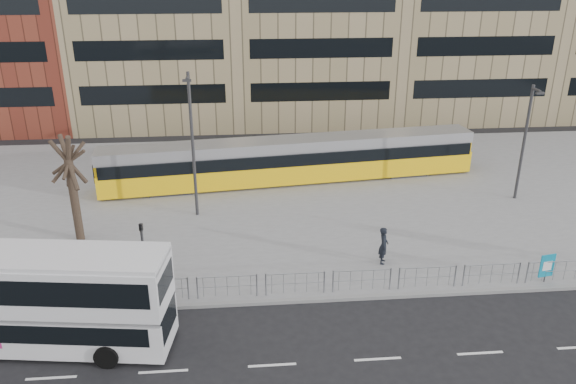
{
  "coord_description": "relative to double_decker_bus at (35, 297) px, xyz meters",
  "views": [
    {
      "loc": [
        -2.86,
        -20.79,
        13.97
      ],
      "look_at": [
        -0.54,
        6.0,
        2.8
      ],
      "focal_mm": 35.0,
      "sensor_mm": 36.0,
      "label": 1
    }
  ],
  "objects": [
    {
      "name": "road_markings",
      "position": [
        11.84,
        -2.0,
        -2.19
      ],
      "size": [
        62.0,
        0.12,
        0.01
      ],
      "primitive_type": "cube",
      "color": "white",
      "rests_on": "ground"
    },
    {
      "name": "double_decker_bus",
      "position": [
        0.0,
        0.0,
        0.0
      ],
      "size": [
        10.38,
        3.69,
        4.06
      ],
      "rotation": [
        0.0,
        0.0,
        -0.13
      ],
      "color": "silver",
      "rests_on": "ground"
    },
    {
      "name": "traffic_light_west",
      "position": [
        3.45,
        3.85,
        -0.07
      ],
      "size": [
        0.2,
        0.23,
        3.1
      ],
      "rotation": [
        0.0,
        0.0,
        -0.18
      ],
      "color": "#2D2D30",
      "rests_on": "plaza"
    },
    {
      "name": "lamp_post_east",
      "position": [
        24.94,
        12.1,
        1.88
      ],
      "size": [
        0.45,
        1.04,
        7.12
      ],
      "color": "#2D2D30",
      "rests_on": "plaza"
    },
    {
      "name": "bare_tree",
      "position": [
        -0.75,
        8.76,
        3.95
      ],
      "size": [
        4.87,
        4.87,
        8.22
      ],
      "color": "black",
      "rests_on": "plaza"
    },
    {
      "name": "lamp_post_west",
      "position": [
        5.27,
        11.34,
        2.49
      ],
      "size": [
        0.45,
        1.04,
        8.33
      ],
      "color": "#2D2D30",
      "rests_on": "plaza"
    },
    {
      "name": "tram",
      "position": [
        11.27,
        16.34,
        -0.57
      ],
      "size": [
        25.03,
        5.3,
        2.94
      ],
      "rotation": [
        0.0,
        0.0,
        0.12
      ],
      "color": "yellow",
      "rests_on": "plaza"
    },
    {
      "name": "kerb",
      "position": [
        10.84,
        2.05,
        -2.12
      ],
      "size": [
        64.0,
        0.25,
        0.17
      ],
      "primitive_type": "cube",
      "color": "gray",
      "rests_on": "ground"
    },
    {
      "name": "plaza",
      "position": [
        10.84,
        14.0,
        -2.12
      ],
      "size": [
        64.0,
        24.0,
        0.15
      ],
      "primitive_type": "cube",
      "color": "gray",
      "rests_on": "ground"
    },
    {
      "name": "ground",
      "position": [
        10.84,
        2.0,
        -2.2
      ],
      "size": [
        120.0,
        120.0,
        0.0
      ],
      "primitive_type": "plane",
      "color": "black",
      "rests_on": "ground"
    },
    {
      "name": "pedestrian_barrier",
      "position": [
        12.84,
        2.5,
        -1.21
      ],
      "size": [
        32.07,
        0.07,
        1.1
      ],
      "color": "#919399",
      "rests_on": "plaza"
    },
    {
      "name": "pedestrian",
      "position": [
        14.71,
        4.92,
        -1.1
      ],
      "size": [
        0.63,
        0.79,
        1.9
      ],
      "primitive_type": "imported",
      "rotation": [
        0.0,
        0.0,
        1.29
      ],
      "color": "black",
      "rests_on": "plaza"
    },
    {
      "name": "ad_panel",
      "position": [
        21.76,
        2.52,
        -1.22
      ],
      "size": [
        0.75,
        0.19,
        1.42
      ],
      "rotation": [
        0.0,
        0.0,
        0.18
      ],
      "color": "#2D2D30",
      "rests_on": "plaza"
    }
  ]
}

